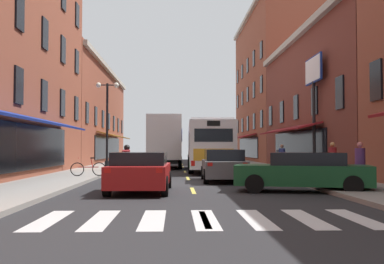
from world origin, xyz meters
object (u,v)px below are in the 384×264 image
motorcycle_rider (127,167)px  pedestrian_near (282,158)px  billboard_sign (314,85)px  bicycle_near (88,169)px  transit_bus (208,145)px  pedestrian_far (360,163)px  sedan_far (141,171)px  pedestrian_mid (333,160)px  box_truck (165,142)px  sedan_rear (303,172)px  sedan_mid (165,156)px  street_lamp_twin (107,122)px  sedan_near (223,165)px

motorcycle_rider → pedestrian_near: pedestrian_near is taller
billboard_sign → bicycle_near: (-11.96, -2.24, -4.52)m
transit_bus → pedestrian_far: size_ratio=7.73×
sedan_far → pedestrian_mid: 9.57m
box_truck → bicycle_near: bearing=-106.7°
transit_bus → billboard_sign: bearing=-44.8°
sedan_rear → bicycle_near: sedan_rear is taller
sedan_mid → sedan_far: (-0.16, -30.40, -0.00)m
billboard_sign → street_lamp_twin: bearing=164.8°
sedan_near → pedestrian_mid: 4.98m
bicycle_near → pedestrian_mid: 11.65m
box_truck → street_lamp_twin: size_ratio=1.49×
billboard_sign → sedan_near: bearing=-141.6°
billboard_sign → sedan_near: 8.23m
transit_bus → sedan_rear: (2.24, -14.74, -0.98)m
sedan_mid → pedestrian_near: pedestrian_near is taller
sedan_near → street_lamp_twin: bearing=130.0°
motorcycle_rider → pedestrian_mid: pedestrian_mid is taller
transit_bus → pedestrian_near: transit_bus is taller
box_truck → street_lamp_twin: 7.30m
bicycle_near → sedan_near: bearing=-18.2°
motorcycle_rider → pedestrian_far: 9.51m
street_lamp_twin → box_truck: bearing=61.4°
pedestrian_near → street_lamp_twin: size_ratio=0.29×
box_truck → pedestrian_mid: box_truck is taller
transit_bus → pedestrian_mid: (4.97, -9.88, -0.70)m
sedan_mid → sedan_rear: 31.06m
sedan_near → bicycle_near: size_ratio=2.59×
billboard_sign → bicycle_near: size_ratio=3.79×
pedestrian_far → street_lamp_twin: size_ratio=0.30×
box_truck → motorcycle_rider: 14.68m
sedan_mid → bicycle_near: (-3.25, -23.53, -0.21)m
sedan_near → pedestrian_near: pedestrian_near is taller
box_truck → pedestrian_far: bearing=-67.7°
pedestrian_far → pedestrian_mid: bearing=-95.4°
sedan_rear → motorcycle_rider: 7.81m
motorcycle_rider → pedestrian_near: size_ratio=1.32×
transit_bus → box_truck: 5.05m
pedestrian_far → billboard_sign: bearing=-95.7°
billboard_sign → box_truck: 13.10m
sedan_rear → pedestrian_mid: bearing=60.7°
sedan_rear → pedestrian_near: bearing=80.8°
pedestrian_far → street_lamp_twin: (-10.89, 11.82, 2.18)m
sedan_near → sedan_mid: sedan_near is taller
box_truck → sedan_rear: box_truck is taller
sedan_near → billboard_sign: bearing=38.4°
pedestrian_far → box_truck: bearing=-66.9°
sedan_far → street_lamp_twin: street_lamp_twin is taller
pedestrian_far → motorcycle_rider: bearing=-21.4°
street_lamp_twin → sedan_mid: bearing=80.1°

